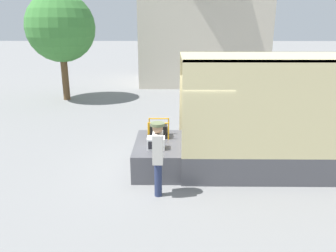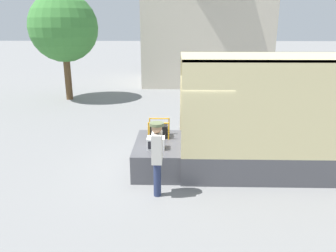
{
  "view_description": "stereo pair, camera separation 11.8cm",
  "coord_description": "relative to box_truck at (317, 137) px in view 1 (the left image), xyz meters",
  "views": [
    {
      "loc": [
        -0.25,
        -8.74,
        3.94
      ],
      "look_at": [
        -0.34,
        -0.2,
        1.31
      ],
      "focal_mm": 35.0,
      "sensor_mm": 36.0,
      "label": 1
    },
    {
      "loc": [
        -0.14,
        -8.74,
        3.94
      ],
      "look_at": [
        -0.34,
        -0.2,
        1.31
      ],
      "focal_mm": 35.0,
      "sensor_mm": 36.0,
      "label": 2
    }
  ],
  "objects": [
    {
      "name": "street_tree",
      "position": [
        -9.9,
        9.0,
        2.89
      ],
      "size": [
        3.58,
        3.58,
        5.62
      ],
      "color": "brown",
      "rests_on": "ground"
    },
    {
      "name": "worker_person",
      "position": [
        -4.42,
        -1.67,
        0.21
      ],
      "size": [
        0.33,
        0.44,
        1.83
      ],
      "color": "navy",
      "rests_on": "ground"
    },
    {
      "name": "microwave",
      "position": [
        -4.52,
        -0.48,
        -0.01
      ],
      "size": [
        0.47,
        0.37,
        0.31
      ],
      "color": "white",
      "rests_on": "tailgate_deck"
    },
    {
      "name": "portable_generator",
      "position": [
        -4.46,
        0.49,
        0.02
      ],
      "size": [
        0.62,
        0.52,
        0.51
      ],
      "color": "black",
      "rests_on": "tailgate_deck"
    },
    {
      "name": "house_backdrop",
      "position": [
        -2.03,
        15.27,
        4.02
      ],
      "size": [
        8.76,
        6.7,
        9.71
      ],
      "color": "beige",
      "rests_on": "ground"
    },
    {
      "name": "ground_plane",
      "position": [
        -3.86,
        -0.0,
        -0.93
      ],
      "size": [
        160.0,
        160.0,
        0.0
      ],
      "primitive_type": "plane",
      "color": "gray"
    },
    {
      "name": "box_truck",
      "position": [
        0.0,
        0.0,
        0.0
      ],
      "size": [
        6.57,
        2.41,
        3.19
      ],
      "color": "white",
      "rests_on": "ground"
    },
    {
      "name": "tailgate_deck",
      "position": [
        -4.5,
        -0.0,
        -0.55
      ],
      "size": [
        1.29,
        2.29,
        0.76
      ],
      "primitive_type": "cube",
      "color": "#4C4C51",
      "rests_on": "ground"
    }
  ]
}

